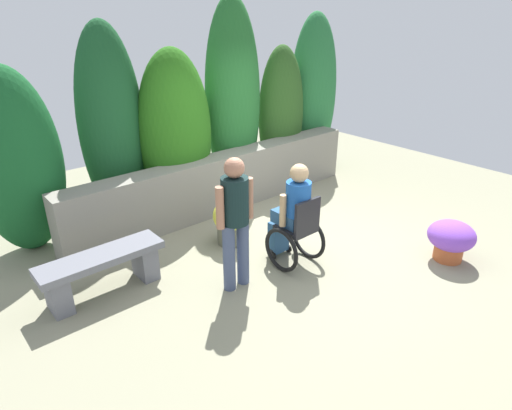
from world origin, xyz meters
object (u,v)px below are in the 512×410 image
person_standing_companion (235,216)px  flower_pot_terracotta_by_wall (451,239)px  flower_pot_purple_near (230,221)px  stone_bench (103,268)px  person_in_wheelchair (294,218)px

person_standing_companion → flower_pot_terracotta_by_wall: size_ratio=2.67×
flower_pot_purple_near → flower_pot_terracotta_by_wall: 2.85m
flower_pot_terracotta_by_wall → stone_bench: bearing=149.0°
stone_bench → flower_pot_terracotta_by_wall: 4.23m
stone_bench → flower_pot_purple_near: 1.77m
person_in_wheelchair → person_standing_companion: person_standing_companion is taller
stone_bench → flower_pot_terracotta_by_wall: bearing=-27.8°
person_in_wheelchair → flower_pot_purple_near: 1.00m
person_standing_companion → flower_pot_purple_near: bearing=58.4°
stone_bench → person_in_wheelchair: (2.06, -0.93, 0.30)m
flower_pot_terracotta_by_wall → person_in_wheelchair: bearing=141.4°
person_standing_companion → flower_pot_purple_near: person_standing_companion is taller
stone_bench → flower_pot_terracotta_by_wall: flower_pot_terracotta_by_wall is taller
person_in_wheelchair → flower_pot_purple_near: (-0.29, 0.92, -0.28)m
person_in_wheelchair → flower_pot_terracotta_by_wall: 2.03m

